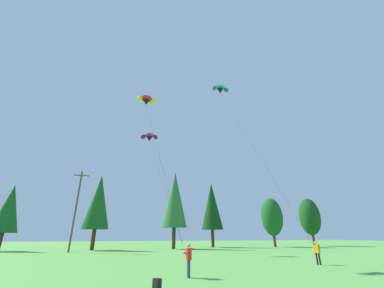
{
  "coord_description": "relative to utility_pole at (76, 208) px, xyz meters",
  "views": [
    {
      "loc": [
        -8.98,
        0.63,
        2.05
      ],
      "look_at": [
        -2.62,
        20.04,
        10.04
      ],
      "focal_mm": 22.12,
      "sensor_mm": 36.0,
      "label": 1
    }
  ],
  "objects": [
    {
      "name": "utility_pole",
      "position": [
        0.0,
        0.0,
        0.0
      ],
      "size": [
        2.2,
        0.26,
        11.31
      ],
      "color": "brown",
      "rests_on": "ground_plane"
    },
    {
      "name": "parafoil_kite_mid_teal",
      "position": [
        19.03,
        -10.45,
        17.6
      ],
      "size": [
        2.92,
        12.83,
        23.06
      ],
      "color": "teal"
    },
    {
      "name": "treeline_tree_f",
      "position": [
        37.46,
        5.6,
        -0.01
      ],
      "size": [
        4.44,
        4.44,
        9.77
      ],
      "color": "#472D19",
      "rests_on": "ground_plane"
    },
    {
      "name": "parafoil_kite_far_red_yellow",
      "position": [
        7.18,
        -16.81,
        9.56
      ],
      "size": [
        2.82,
        8.98,
        14.41
      ],
      "color": "red"
    },
    {
      "name": "kite_flyer_near",
      "position": [
        9.29,
        -25.29,
        -4.93
      ],
      "size": [
        0.57,
        0.6,
        1.69
      ],
      "color": "navy",
      "rests_on": "ground_plane"
    },
    {
      "name": "treeline_tree_e",
      "position": [
        24.92,
        8.41,
        2.1
      ],
      "size": [
        4.42,
        4.42,
        12.81
      ],
      "color": "#472D19",
      "rests_on": "ground_plane"
    },
    {
      "name": "backpack",
      "position": [
        7.17,
        -27.64,
        -5.73
      ],
      "size": [
        0.37,
        0.4,
        0.4
      ],
      "primitive_type": "cube",
      "rotation": [
        0.0,
        0.0,
        2.14
      ],
      "color": "black",
      "rests_on": "ground_plane"
    },
    {
      "name": "treeline_tree_c",
      "position": [
        2.7,
        4.46,
        1.58
      ],
      "size": [
        4.24,
        4.24,
        11.98
      ],
      "color": "#472D19",
      "rests_on": "ground_plane"
    },
    {
      "name": "treeline_tree_g",
      "position": [
        49.27,
        7.46,
        0.42
      ],
      "size": [
        4.63,
        4.63,
        10.48
      ],
      "color": "#472D19",
      "rests_on": "ground_plane"
    },
    {
      "name": "treeline_tree_b",
      "position": [
        -10.17,
        5.74,
        0.16
      ],
      "size": [
        3.74,
        3.74,
        9.72
      ],
      "color": "#472D19",
      "rests_on": "ground_plane"
    },
    {
      "name": "kite_flyer_mid",
      "position": [
        20.63,
        -22.68,
        -4.94
      ],
      "size": [
        0.39,
        0.6,
        1.69
      ],
      "color": "black",
      "rests_on": "ground_plane"
    },
    {
      "name": "parafoil_kite_high_magenta",
      "position": [
        9.33,
        -4.13,
        10.72
      ],
      "size": [
        2.83,
        21.89,
        15.76
      ],
      "color": "#D12893"
    },
    {
      "name": "treeline_tree_d",
      "position": [
        15.87,
        4.47,
        2.52
      ],
      "size": [
        4.57,
        4.57,
        13.48
      ],
      "color": "#472D19",
      "rests_on": "ground_plane"
    }
  ]
}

